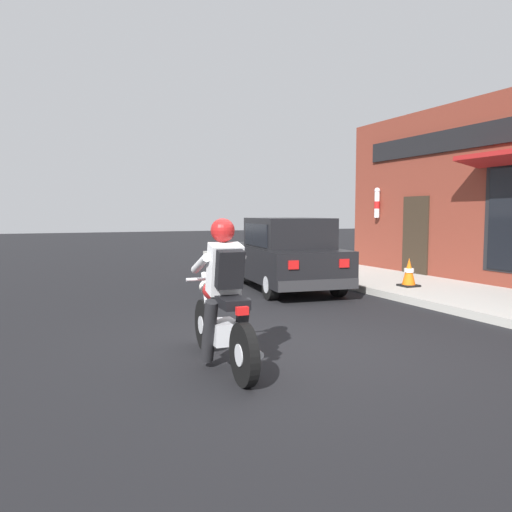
# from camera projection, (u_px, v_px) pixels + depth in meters

# --- Properties ---
(ground_plane) EXTENTS (80.00, 80.00, 0.00)m
(ground_plane) POSITION_uv_depth(u_px,v_px,m) (292.00, 351.00, 6.09)
(ground_plane) COLOR black
(sidewalk_curb) EXTENTS (2.60, 22.00, 0.14)m
(sidewalk_curb) POSITION_uv_depth(u_px,v_px,m) (420.00, 288.00, 10.74)
(sidewalk_curb) COLOR #ADAAA3
(sidewalk_curb) RESTS_ON ground
(motorcycle_with_rider) EXTENTS (0.57, 2.02, 1.62)m
(motorcycle_with_rider) POSITION_uv_depth(u_px,v_px,m) (223.00, 305.00, 5.41)
(motorcycle_with_rider) COLOR black
(motorcycle_with_rider) RESTS_ON ground
(car_hatchback) EXTENTS (2.08, 3.95, 1.57)m
(car_hatchback) POSITION_uv_depth(u_px,v_px,m) (285.00, 255.00, 10.87)
(car_hatchback) COLOR black
(car_hatchback) RESTS_ON ground
(traffic_cone) EXTENTS (0.36, 0.36, 0.60)m
(traffic_cone) POSITION_uv_depth(u_px,v_px,m) (409.00, 273.00, 10.44)
(traffic_cone) COLOR black
(traffic_cone) RESTS_ON sidewalk_curb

